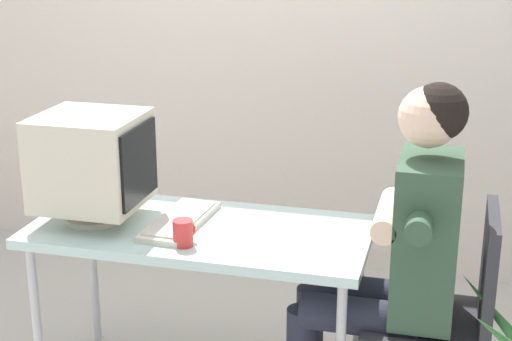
# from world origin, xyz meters

# --- Properties ---
(desk) EXTENTS (1.32, 0.62, 0.72)m
(desk) POSITION_xyz_m (0.00, 0.00, 0.67)
(desk) COLOR #B7B7BC
(desk) RESTS_ON ground_plane
(crt_monitor) EXTENTS (0.40, 0.38, 0.43)m
(crt_monitor) POSITION_xyz_m (-0.43, -0.03, 0.97)
(crt_monitor) COLOR beige
(crt_monitor) RESTS_ON desk
(keyboard) EXTENTS (0.20, 0.46, 0.03)m
(keyboard) POSITION_xyz_m (-0.08, 0.01, 0.74)
(keyboard) COLOR beige
(keyboard) RESTS_ON desk
(office_chair) EXTENTS (0.45, 0.45, 0.89)m
(office_chair) POSITION_xyz_m (0.95, -0.02, 0.50)
(office_chair) COLOR #4C4C51
(office_chair) RESTS_ON ground_plane
(person_seated) EXTENTS (0.73, 0.56, 1.34)m
(person_seated) POSITION_xyz_m (0.76, -0.02, 0.73)
(person_seated) COLOR #334C38
(person_seated) RESTS_ON ground_plane
(desk_mug) EXTENTS (0.07, 0.09, 0.10)m
(desk_mug) POSITION_xyz_m (0.00, -0.18, 0.77)
(desk_mug) COLOR red
(desk_mug) RESTS_ON desk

